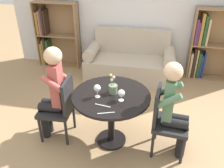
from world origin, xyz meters
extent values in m
plane|color=tan|center=(0.00, 0.00, 0.00)|extent=(16.00, 16.00, 0.00)
cube|color=silver|center=(0.00, 2.36, 1.35)|extent=(5.20, 0.05, 2.70)
cylinder|color=black|center=(0.00, 0.00, 0.73)|extent=(0.97, 0.97, 0.03)
cylinder|color=black|center=(0.00, 0.00, 0.37)|extent=(0.09, 0.09, 0.68)
cylinder|color=black|center=(0.00, 0.00, 0.01)|extent=(0.40, 0.40, 0.03)
cube|color=#B7A893|center=(0.00, 1.89, 0.21)|extent=(1.73, 0.80, 0.42)
cube|color=#B7A893|center=(0.00, 2.21, 0.67)|extent=(1.51, 0.16, 0.50)
cylinder|color=#B7A893|center=(-0.76, 1.89, 0.53)|extent=(0.22, 0.72, 0.22)
cylinder|color=#B7A893|center=(0.76, 1.89, 0.53)|extent=(0.22, 0.72, 0.22)
cube|color=#93704C|center=(-1.60, 2.31, 0.69)|extent=(0.91, 0.02, 1.39)
cube|color=#93704C|center=(-2.04, 2.18, 0.69)|extent=(0.02, 0.28, 1.39)
cube|color=#93704C|center=(-1.15, 2.18, 0.69)|extent=(0.02, 0.28, 1.39)
cube|color=#93704C|center=(-1.60, 2.18, 0.01)|extent=(0.87, 0.28, 0.02)
cube|color=#93704C|center=(-1.60, 2.18, 0.69)|extent=(0.87, 0.28, 0.02)
cube|color=#93704C|center=(-1.60, 2.18, 1.37)|extent=(0.87, 0.28, 0.02)
cube|color=olive|center=(-1.99, 2.17, 0.26)|extent=(0.05, 0.23, 0.48)
cube|color=olive|center=(-1.94, 2.17, 0.30)|extent=(0.03, 0.23, 0.56)
cube|color=#332319|center=(-1.90, 2.17, 0.32)|extent=(0.04, 0.23, 0.60)
cube|color=#234723|center=(-1.84, 2.17, 0.30)|extent=(0.05, 0.23, 0.56)
cube|color=olive|center=(-1.99, 2.17, 0.94)|extent=(0.05, 0.23, 0.47)
cube|color=olive|center=(-1.93, 2.17, 0.95)|extent=(0.04, 0.23, 0.49)
cube|color=#602D5B|center=(-1.89, 2.17, 0.97)|extent=(0.03, 0.23, 0.52)
cube|color=#332319|center=(-1.86, 2.17, 1.00)|extent=(0.03, 0.23, 0.58)
cube|color=#332319|center=(-1.82, 2.17, 0.96)|extent=(0.03, 0.23, 0.52)
cube|color=#93704C|center=(1.60, 2.31, 0.69)|extent=(0.91, 0.02, 1.39)
cube|color=#93704C|center=(1.15, 2.18, 0.69)|extent=(0.02, 0.28, 1.39)
cube|color=#93704C|center=(1.60, 2.18, 0.01)|extent=(0.87, 0.28, 0.02)
cube|color=#93704C|center=(1.60, 2.18, 0.69)|extent=(0.87, 0.28, 0.02)
cube|color=#93704C|center=(1.60, 2.18, 1.37)|extent=(0.87, 0.28, 0.02)
cube|color=tan|center=(1.20, 2.17, 0.28)|extent=(0.04, 0.23, 0.51)
cube|color=#332319|center=(1.26, 2.17, 0.32)|extent=(0.04, 0.23, 0.61)
cube|color=tan|center=(1.30, 2.17, 0.32)|extent=(0.03, 0.23, 0.59)
cube|color=#234723|center=(1.35, 2.17, 0.28)|extent=(0.05, 0.23, 0.52)
cube|color=navy|center=(1.40, 2.17, 0.26)|extent=(0.03, 0.23, 0.47)
cube|color=navy|center=(1.44, 2.17, 0.28)|extent=(0.03, 0.23, 0.52)
cube|color=#602D5B|center=(1.20, 2.17, 0.95)|extent=(0.04, 0.23, 0.49)
cube|color=#602D5B|center=(1.24, 2.17, 0.92)|extent=(0.03, 0.23, 0.43)
cube|color=olive|center=(1.29, 2.17, 1.00)|extent=(0.05, 0.23, 0.59)
cube|color=#234723|center=(1.35, 2.17, 0.98)|extent=(0.05, 0.23, 0.55)
cube|color=tan|center=(1.40, 2.17, 0.95)|extent=(0.04, 0.23, 0.50)
cylinder|color=#232326|center=(-0.94, 0.15, 0.20)|extent=(0.04, 0.04, 0.40)
cylinder|color=#232326|center=(-0.92, -0.21, 0.20)|extent=(0.04, 0.04, 0.40)
cylinder|color=#232326|center=(-0.58, 0.16, 0.20)|extent=(0.04, 0.04, 0.40)
cylinder|color=#232326|center=(-0.56, -0.19, 0.20)|extent=(0.04, 0.04, 0.40)
cube|color=#232326|center=(-0.75, -0.02, 0.42)|extent=(0.44, 0.44, 0.05)
cube|color=#232326|center=(-0.56, -0.01, 0.68)|extent=(0.06, 0.38, 0.45)
cylinder|color=#232326|center=(0.91, -0.23, 0.20)|extent=(0.04, 0.04, 0.40)
cylinder|color=#232326|center=(0.95, 0.12, 0.20)|extent=(0.04, 0.04, 0.40)
cylinder|color=#232326|center=(0.56, -0.20, 0.20)|extent=(0.04, 0.04, 0.40)
cylinder|color=#232326|center=(0.59, 0.16, 0.20)|extent=(0.04, 0.04, 0.40)
cube|color=#232326|center=(0.75, -0.04, 0.42)|extent=(0.46, 0.46, 0.05)
cube|color=#232326|center=(0.56, -0.02, 0.68)|extent=(0.08, 0.38, 0.45)
cylinder|color=black|center=(-0.91, 0.02, 0.23)|extent=(0.11, 0.11, 0.45)
cylinder|color=black|center=(-0.91, -0.09, 0.23)|extent=(0.11, 0.11, 0.45)
cylinder|color=black|center=(-0.80, 0.03, 0.50)|extent=(0.30, 0.12, 0.11)
cylinder|color=black|center=(-0.80, -0.08, 0.50)|extent=(0.30, 0.12, 0.11)
cube|color=#B2514C|center=(-0.69, -0.02, 0.80)|extent=(0.13, 0.21, 0.60)
cylinder|color=#B2514C|center=(-0.70, 0.11, 0.91)|extent=(0.29, 0.08, 0.23)
cylinder|color=#B2514C|center=(-0.68, -0.16, 0.91)|extent=(0.29, 0.08, 0.23)
sphere|color=beige|center=(-0.69, -0.02, 1.21)|extent=(0.22, 0.22, 0.22)
cylinder|color=black|center=(0.91, -0.11, 0.23)|extent=(0.11, 0.11, 0.45)
cylinder|color=black|center=(0.92, 0.00, 0.23)|extent=(0.11, 0.11, 0.45)
cylinder|color=black|center=(0.80, -0.10, 0.50)|extent=(0.31, 0.14, 0.11)
cylinder|color=black|center=(0.81, 0.01, 0.50)|extent=(0.31, 0.14, 0.11)
cube|color=#517A5B|center=(0.69, -0.04, 0.77)|extent=(0.14, 0.21, 0.53)
cylinder|color=#517A5B|center=(0.68, -0.17, 0.85)|extent=(0.29, 0.10, 0.23)
cylinder|color=#517A5B|center=(0.70, 0.10, 0.85)|extent=(0.29, 0.10, 0.23)
sphere|color=beige|center=(0.69, -0.04, 1.15)|extent=(0.22, 0.22, 0.22)
cylinder|color=white|center=(-0.15, -0.08, 0.75)|extent=(0.06, 0.06, 0.00)
cylinder|color=white|center=(-0.15, -0.08, 0.79)|extent=(0.01, 0.01, 0.08)
sphere|color=white|center=(-0.15, -0.08, 0.87)|extent=(0.09, 0.09, 0.09)
sphere|color=maroon|center=(-0.15, -0.08, 0.86)|extent=(0.06, 0.06, 0.06)
cylinder|color=white|center=(0.14, -0.10, 0.75)|extent=(0.06, 0.06, 0.00)
cylinder|color=white|center=(0.14, -0.10, 0.78)|extent=(0.01, 0.01, 0.06)
sphere|color=white|center=(0.14, -0.10, 0.85)|extent=(0.09, 0.09, 0.09)
cylinder|color=gray|center=(0.01, 0.04, 0.80)|extent=(0.11, 0.11, 0.11)
cylinder|color=#4C7A42|center=(0.02, 0.05, 0.91)|extent=(0.00, 0.01, 0.11)
sphere|color=silver|center=(0.02, 0.05, 0.96)|extent=(0.04, 0.04, 0.04)
cylinder|color=#4C7A42|center=(-0.01, 0.04, 0.93)|extent=(0.01, 0.01, 0.14)
sphere|color=#EACC4C|center=(-0.01, 0.04, 0.99)|extent=(0.04, 0.04, 0.04)
cylinder|color=#4C7A42|center=(0.00, 0.03, 0.90)|extent=(0.01, 0.00, 0.08)
sphere|color=silver|center=(0.00, 0.03, 0.94)|extent=(0.04, 0.04, 0.04)
cylinder|color=#4C7A42|center=(0.01, 0.05, 0.90)|extent=(0.01, 0.01, 0.09)
sphere|color=#E07F4C|center=(0.01, 0.05, 0.95)|extent=(0.04, 0.04, 0.04)
cube|color=silver|center=(-0.05, -0.25, 0.75)|extent=(0.19, 0.04, 0.00)
cube|color=silver|center=(0.02, -0.38, 0.75)|extent=(0.18, 0.07, 0.00)
camera|label=1|loc=(0.48, -2.41, 2.31)|focal=38.00mm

